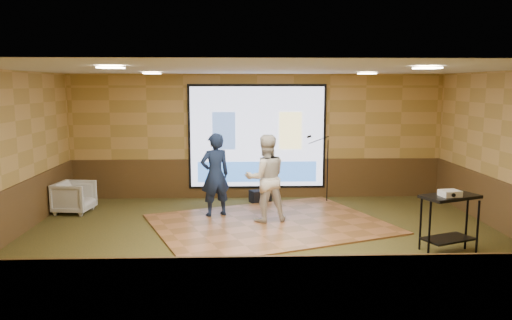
{
  "coord_description": "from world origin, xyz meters",
  "views": [
    {
      "loc": [
        -0.46,
        -8.51,
        2.73
      ],
      "look_at": [
        -0.12,
        1.01,
        1.3
      ],
      "focal_mm": 35.0,
      "sensor_mm": 36.0,
      "label": 1
    }
  ],
  "objects_px": {
    "projector_screen": "(257,138)",
    "banquet_chair": "(74,197)",
    "player_left": "(215,175)",
    "dance_floor": "(269,224)",
    "mic_stand": "(325,181)",
    "duffel_bag": "(260,196)",
    "player_right": "(266,178)",
    "projector": "(450,193)",
    "av_table": "(449,213)"
  },
  "relations": [
    {
      "from": "projector",
      "to": "av_table",
      "type": "bearing_deg",
      "value": 51.56
    },
    {
      "from": "player_left",
      "to": "duffel_bag",
      "type": "distance_m",
      "value": 1.79
    },
    {
      "from": "projector_screen",
      "to": "duffel_bag",
      "type": "relative_size",
      "value": 7.18
    },
    {
      "from": "projector",
      "to": "duffel_bag",
      "type": "distance_m",
      "value": 4.84
    },
    {
      "from": "av_table",
      "to": "mic_stand",
      "type": "bearing_deg",
      "value": 110.85
    },
    {
      "from": "player_left",
      "to": "projector",
      "type": "distance_m",
      "value": 4.61
    },
    {
      "from": "mic_stand",
      "to": "projector",
      "type": "bearing_deg",
      "value": -53.3
    },
    {
      "from": "dance_floor",
      "to": "av_table",
      "type": "xyz_separation_m",
      "value": [
        2.81,
        -1.78,
        0.67
      ]
    },
    {
      "from": "player_left",
      "to": "duffel_bag",
      "type": "relative_size",
      "value": 3.74
    },
    {
      "from": "projector_screen",
      "to": "player_left",
      "type": "bearing_deg",
      "value": -118.09
    },
    {
      "from": "dance_floor",
      "to": "mic_stand",
      "type": "distance_m",
      "value": 2.4
    },
    {
      "from": "projector_screen",
      "to": "projector",
      "type": "bearing_deg",
      "value": -55.71
    },
    {
      "from": "dance_floor",
      "to": "duffel_bag",
      "type": "distance_m",
      "value": 1.93
    },
    {
      "from": "player_left",
      "to": "banquet_chair",
      "type": "distance_m",
      "value": 3.14
    },
    {
      "from": "projector_screen",
      "to": "banquet_chair",
      "type": "relative_size",
      "value": 4.43
    },
    {
      "from": "projector_screen",
      "to": "dance_floor",
      "type": "height_order",
      "value": "projector_screen"
    },
    {
      "from": "projector_screen",
      "to": "player_left",
      "type": "relative_size",
      "value": 1.92
    },
    {
      "from": "dance_floor",
      "to": "player_left",
      "type": "bearing_deg",
      "value": 149.57
    },
    {
      "from": "av_table",
      "to": "mic_stand",
      "type": "xyz_separation_m",
      "value": [
        -1.4,
        3.67,
        -0.19
      ]
    },
    {
      "from": "player_right",
      "to": "mic_stand",
      "type": "distance_m",
      "value": 2.29
    },
    {
      "from": "player_left",
      "to": "mic_stand",
      "type": "distance_m",
      "value": 2.83
    },
    {
      "from": "player_left",
      "to": "player_right",
      "type": "bearing_deg",
      "value": 132.37
    },
    {
      "from": "dance_floor",
      "to": "mic_stand",
      "type": "xyz_separation_m",
      "value": [
        1.42,
        1.88,
        0.48
      ]
    },
    {
      "from": "duffel_bag",
      "to": "dance_floor",
      "type": "bearing_deg",
      "value": -87.12
    },
    {
      "from": "mic_stand",
      "to": "duffel_bag",
      "type": "height_order",
      "value": "mic_stand"
    },
    {
      "from": "dance_floor",
      "to": "player_right",
      "type": "bearing_deg",
      "value": 110.01
    },
    {
      "from": "player_left",
      "to": "player_right",
      "type": "height_order",
      "value": "player_right"
    },
    {
      "from": "player_left",
      "to": "player_right",
      "type": "relative_size",
      "value": 0.99
    },
    {
      "from": "player_right",
      "to": "banquet_chair",
      "type": "height_order",
      "value": "player_right"
    },
    {
      "from": "projector_screen",
      "to": "banquet_chair",
      "type": "xyz_separation_m",
      "value": [
        -4.0,
        -1.31,
        -1.13
      ]
    },
    {
      "from": "dance_floor",
      "to": "projector_screen",
      "type": "bearing_deg",
      "value": 93.6
    },
    {
      "from": "player_right",
      "to": "av_table",
      "type": "bearing_deg",
      "value": 134.44
    },
    {
      "from": "banquet_chair",
      "to": "dance_floor",
      "type": "bearing_deg",
      "value": -96.58
    },
    {
      "from": "banquet_chair",
      "to": "duffel_bag",
      "type": "height_order",
      "value": "banquet_chair"
    },
    {
      "from": "player_left",
      "to": "banquet_chair",
      "type": "bearing_deg",
      "value": -32.04
    },
    {
      "from": "player_left",
      "to": "player_right",
      "type": "xyz_separation_m",
      "value": [
        1.03,
        -0.46,
        0.01
      ]
    },
    {
      "from": "player_right",
      "to": "duffel_bag",
      "type": "bearing_deg",
      "value": -100.24
    },
    {
      "from": "player_right",
      "to": "dance_floor",
      "type": "bearing_deg",
      "value": 98.78
    },
    {
      "from": "banquet_chair",
      "to": "player_left",
      "type": "bearing_deg",
      "value": -90.25
    },
    {
      "from": "mic_stand",
      "to": "banquet_chair",
      "type": "xyz_separation_m",
      "value": [
        -5.57,
        -0.78,
        -0.15
      ]
    },
    {
      "from": "player_right",
      "to": "mic_stand",
      "type": "relative_size",
      "value": 1.09
    },
    {
      "from": "dance_floor",
      "to": "mic_stand",
      "type": "height_order",
      "value": "mic_stand"
    },
    {
      "from": "player_right",
      "to": "projector",
      "type": "relative_size",
      "value": 5.87
    },
    {
      "from": "mic_stand",
      "to": "dance_floor",
      "type": "bearing_deg",
      "value": -110.07
    },
    {
      "from": "banquet_chair",
      "to": "av_table",
      "type": "bearing_deg",
      "value": -104.25
    },
    {
      "from": "mic_stand",
      "to": "duffel_bag",
      "type": "distance_m",
      "value": 1.56
    },
    {
      "from": "dance_floor",
      "to": "projector",
      "type": "distance_m",
      "value": 3.49
    },
    {
      "from": "projector",
      "to": "projector_screen",
      "type": "bearing_deg",
      "value": 113.8
    },
    {
      "from": "player_right",
      "to": "av_table",
      "type": "relative_size",
      "value": 1.79
    },
    {
      "from": "dance_floor",
      "to": "banquet_chair",
      "type": "relative_size",
      "value": 5.8
    }
  ]
}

